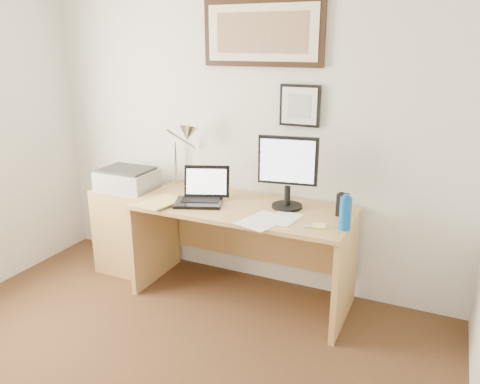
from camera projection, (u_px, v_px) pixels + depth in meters
The scene contains 17 objects.
wall_back at pixel (244, 128), 3.63m from camera, with size 3.50×0.02×2.50m, color silver.
side_cabinet at pixel (130, 229), 3.99m from camera, with size 0.50×0.40×0.73m, color #AF8449.
water_bottle at pixel (345, 214), 2.94m from camera, with size 0.07×0.07×0.21m, color #0D53AB.
bottle_cap at pixel (347, 196), 2.91m from camera, with size 0.04×0.04×0.02m, color #0D53AB.
speaker at pixel (343, 205), 3.18m from camera, with size 0.07×0.06×0.16m, color black.
paper_sheet_a at pixel (263, 221), 3.12m from camera, with size 0.23×0.33×0.00m, color white.
paper_sheet_b at pixel (283, 218), 3.15m from camera, with size 0.19×0.27×0.00m, color white.
sticky_pad at pixel (319, 226), 3.01m from camera, with size 0.08×0.08×0.01m, color #FFF278.
marker_pen at pixel (315, 226), 3.00m from camera, with size 0.02×0.02×0.14m, color white.
book at pixel (151, 200), 3.49m from camera, with size 0.22×0.30×0.02m, color #D0C962.
desk at pixel (247, 232), 3.55m from camera, with size 1.60×0.70×0.75m.
laptop at pixel (202, 195), 3.46m from camera, with size 0.40×0.40×0.26m.
lcd_monitor at pixel (288, 169), 3.27m from camera, with size 0.42×0.22×0.52m.
printer at pixel (127, 179), 3.82m from camera, with size 0.44×0.34×0.18m.
desk_lamp at pixel (187, 136), 3.65m from camera, with size 0.29×0.27×0.53m.
picture_large at pixel (262, 33), 3.33m from camera, with size 0.92×0.04×0.47m.
picture_small at pixel (300, 106), 3.37m from camera, with size 0.30×0.03×0.30m.
Camera 1 is at (1.47, -1.30, 1.88)m, focal length 35.00 mm.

